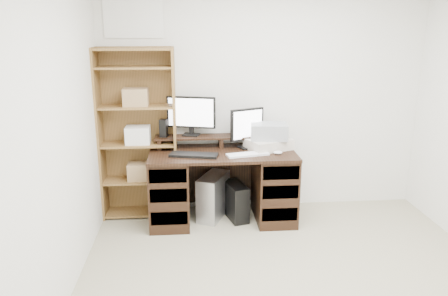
{
  "coord_description": "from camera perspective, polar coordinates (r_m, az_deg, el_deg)",
  "views": [
    {
      "loc": [
        -0.81,
        -2.66,
        2.01
      ],
      "look_at": [
        -0.48,
        1.43,
        0.85
      ],
      "focal_mm": 35.0,
      "sensor_mm": 36.0,
      "label": 1
    }
  ],
  "objects": [
    {
      "name": "room",
      "position": [
        2.88,
        11.82,
        0.22
      ],
      "size": [
        3.54,
        4.04,
        2.54
      ],
      "color": "tan",
      "rests_on": "ground"
    },
    {
      "name": "desk",
      "position": [
        4.61,
        -0.22,
        -4.8
      ],
      "size": [
        1.5,
        0.7,
        0.75
      ],
      "color": "black",
      "rests_on": "ground"
    },
    {
      "name": "riser_shelf",
      "position": [
        4.67,
        -0.42,
        1.31
      ],
      "size": [
        1.4,
        0.22,
        0.12
      ],
      "color": "black",
      "rests_on": "desk"
    },
    {
      "name": "monitor_wide",
      "position": [
        4.65,
        -4.32,
        4.48
      ],
      "size": [
        0.52,
        0.19,
        0.42
      ],
      "rotation": [
        0.0,
        0.0,
        -0.27
      ],
      "color": "black",
      "rests_on": "riser_shelf"
    },
    {
      "name": "monitor_small",
      "position": [
        4.6,
        3.03,
        2.81
      ],
      "size": [
        0.37,
        0.21,
        0.42
      ],
      "rotation": [
        0.0,
        0.0,
        0.42
      ],
      "color": "black",
      "rests_on": "desk"
    },
    {
      "name": "speaker",
      "position": [
        4.64,
        -7.89,
        2.6
      ],
      "size": [
        0.09,
        0.09,
        0.19
      ],
      "primitive_type": "cube",
      "rotation": [
        0.0,
        0.0,
        -0.27
      ],
      "color": "black",
      "rests_on": "riser_shelf"
    },
    {
      "name": "keyboard_black",
      "position": [
        4.35,
        -3.96,
        -0.91
      ],
      "size": [
        0.5,
        0.26,
        0.03
      ],
      "primitive_type": "cube",
      "rotation": [
        0.0,
        0.0,
        -0.23
      ],
      "color": "black",
      "rests_on": "desk"
    },
    {
      "name": "keyboard_white",
      "position": [
        4.38,
        3.11,
        -0.84
      ],
      "size": [
        0.44,
        0.22,
        0.02
      ],
      "primitive_type": "cube",
      "rotation": [
        0.0,
        0.0,
        0.22
      ],
      "color": "white",
      "rests_on": "desk"
    },
    {
      "name": "mouse",
      "position": [
        4.44,
        7.04,
        -0.59
      ],
      "size": [
        0.1,
        0.08,
        0.04
      ],
      "primitive_type": "ellipsoid",
      "rotation": [
        0.0,
        0.0,
        0.26
      ],
      "color": "silver",
      "rests_on": "desk"
    },
    {
      "name": "printer",
      "position": [
        4.61,
        5.85,
        0.55
      ],
      "size": [
        0.53,
        0.47,
        0.11
      ],
      "primitive_type": "cube",
      "rotation": [
        0.0,
        0.0,
        0.4
      ],
      "color": "beige",
      "rests_on": "desk"
    },
    {
      "name": "basket",
      "position": [
        4.58,
        5.9,
        2.19
      ],
      "size": [
        0.4,
        0.31,
        0.16
      ],
      "primitive_type": "cube",
      "rotation": [
        0.0,
        0.0,
        -0.11
      ],
      "color": "#93979C",
      "rests_on": "printer"
    },
    {
      "name": "tower_silver",
      "position": [
        4.72,
        -1.4,
        -6.31
      ],
      "size": [
        0.39,
        0.52,
        0.47
      ],
      "primitive_type": "cube",
      "rotation": [
        0.0,
        0.0,
        -0.43
      ],
      "color": "#AFB1B6",
      "rests_on": "ground"
    },
    {
      "name": "tower_black",
      "position": [
        4.7,
        1.57,
        -6.96
      ],
      "size": [
        0.26,
        0.42,
        0.39
      ],
      "rotation": [
        0.0,
        0.0,
        0.25
      ],
      "color": "black",
      "rests_on": "ground"
    },
    {
      "name": "bookshelf",
      "position": [
        4.68,
        -11.16,
        1.97
      ],
      "size": [
        0.8,
        0.3,
        1.8
      ],
      "color": "olive",
      "rests_on": "ground"
    }
  ]
}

